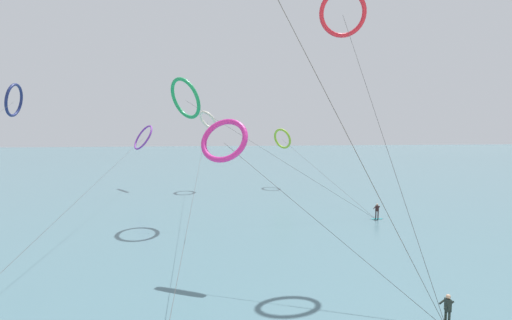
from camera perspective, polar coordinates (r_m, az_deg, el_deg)
name	(u,v)px	position (r m, az deg, el deg)	size (l,w,h in m)	color
sea_water	(218,162)	(110.76, -5.87, -0.28)	(400.00, 200.00, 0.08)	#476B75
surfer_teal	(377,212)	(42.68, 17.99, -7.60)	(1.40, 0.71, 1.70)	teal
surfer_amber	(447,313)	(21.82, 27.19, -20.09)	(1.40, 0.59, 1.70)	orange
kite_crimson	(343,13)	(31.09, 13.14, 20.99)	(3.71, 12.65, 20.37)	red
kite_navy	(14,100)	(51.80, -33.04, 7.65)	(2.27, 35.37, 15.08)	navy
kite_magenta	(224,140)	(26.19, -4.86, 3.01)	(12.41, 11.82, 10.61)	#CC288E
kite_ivory	(208,120)	(62.05, -7.38, 6.05)	(4.36, 53.26, 12.82)	silver
kite_lime	(282,139)	(64.03, 4.06, 3.26)	(6.95, 27.12, 9.92)	#8CC62D
kite_emerald	(185,99)	(41.23, -10.73, 9.21)	(22.62, 6.05, 15.29)	#199351
kite_violet	(143,138)	(64.86, -16.85, 3.30)	(4.77, 55.24, 10.47)	purple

